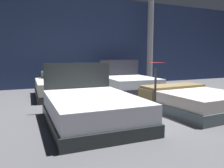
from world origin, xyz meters
TOP-DOWN VIEW (x-y plane):
  - ground_plane at (0.00, 0.00)m, footprint 18.00×18.00m
  - showroom_back_wall at (0.00, 3.62)m, footprint 18.00×0.06m
  - bed_0 at (-1.17, -1.27)m, footprint 1.59×2.19m
  - bed_1 at (1.13, -1.29)m, footprint 1.69×2.02m
  - bed_2 at (-1.13, 1.63)m, footprint 1.61×2.10m
  - bed_3 at (1.19, 1.68)m, footprint 1.74×2.01m
  - price_sign at (0.00, -1.51)m, footprint 0.28×0.24m
  - support_pillar at (2.87, 3.06)m, footprint 0.25×0.25m

SIDE VIEW (x-z plane):
  - ground_plane at x=0.00m, z-range -0.02..0.00m
  - bed_1 at x=1.13m, z-range -0.02..0.47m
  - bed_3 at x=1.19m, z-range -0.28..0.76m
  - bed_0 at x=-1.17m, z-range -0.27..0.78m
  - bed_2 at x=-1.13m, z-range -0.11..0.62m
  - price_sign at x=0.00m, z-range -0.12..0.96m
  - showroom_back_wall at x=0.00m, z-range 0.00..3.50m
  - support_pillar at x=2.87m, z-range 0.00..3.50m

